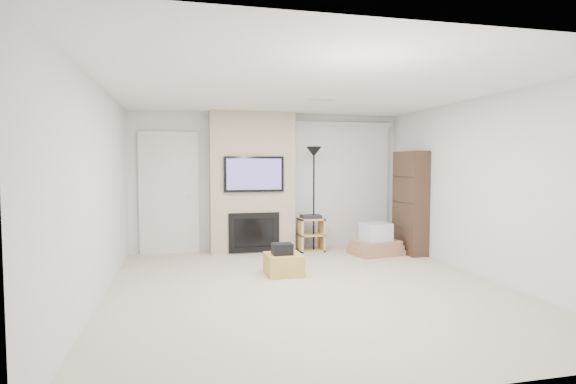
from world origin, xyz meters
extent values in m
cube|color=beige|center=(0.00, 0.00, 0.00)|extent=(5.00, 5.50, 0.00)
cube|color=white|center=(0.00, 0.00, 2.50)|extent=(5.00, 5.50, 0.00)
cube|color=silver|center=(0.00, 2.75, 1.25)|extent=(5.00, 0.00, 2.50)
cube|color=silver|center=(0.00, -2.75, 1.25)|extent=(5.00, 0.00, 2.50)
cube|color=silver|center=(-2.50, 0.00, 1.25)|extent=(0.00, 5.50, 2.50)
cube|color=silver|center=(2.50, 0.00, 1.25)|extent=(0.00, 5.50, 2.50)
cube|color=silver|center=(0.40, 0.80, 2.50)|extent=(0.35, 0.18, 0.01)
cube|color=tan|center=(-0.18, 0.72, 0.15)|extent=(0.51, 0.51, 0.30)
cube|color=black|center=(-0.21, 0.68, 0.38)|extent=(0.28, 0.22, 0.16)
cube|color=tan|center=(-0.35, 2.55, 1.25)|extent=(1.50, 0.40, 2.50)
cube|color=black|center=(-0.35, 2.32, 1.40)|extent=(1.05, 0.06, 0.62)
cube|color=#463F71|center=(-0.35, 2.29, 1.40)|extent=(0.96, 0.00, 0.54)
cube|color=black|center=(-0.35, 2.34, 0.37)|extent=(0.90, 0.04, 0.70)
cube|color=black|center=(-0.35, 2.32, 0.37)|extent=(0.70, 0.02, 0.50)
cube|color=silver|center=(-1.80, 2.71, 1.07)|extent=(1.02, 0.08, 2.14)
cube|color=beige|center=(-1.80, 2.72, 1.02)|extent=(0.90, 0.05, 2.05)
cylinder|color=silver|center=(-1.46, 2.67, 1.00)|extent=(0.07, 0.06, 0.07)
cube|color=silver|center=(1.40, 2.69, 2.33)|extent=(1.98, 0.10, 0.08)
cube|color=white|center=(1.40, 2.70, 1.15)|extent=(1.90, 0.03, 2.29)
cylinder|color=black|center=(0.73, 2.28, 0.01)|extent=(0.28, 0.28, 0.03)
cylinder|color=black|center=(0.73, 2.28, 0.90)|extent=(0.03, 0.03, 1.76)
cone|color=black|center=(0.73, 2.28, 1.80)|extent=(0.28, 0.28, 0.18)
cube|color=tan|center=(0.48, 2.32, 0.30)|extent=(0.04, 0.38, 0.60)
cube|color=tan|center=(0.89, 2.32, 0.30)|extent=(0.04, 0.38, 0.60)
cube|color=tan|center=(0.69, 2.32, 0.01)|extent=(0.45, 0.38, 0.03)
cube|color=tan|center=(0.69, 2.32, 0.30)|extent=(0.45, 0.38, 0.03)
cube|color=tan|center=(0.69, 2.32, 0.58)|extent=(0.45, 0.38, 0.03)
cube|color=black|center=(0.69, 2.32, 0.63)|extent=(0.35, 0.25, 0.06)
cube|color=tan|center=(1.70, 1.76, 0.05)|extent=(0.92, 0.76, 0.09)
cube|color=tan|center=(1.70, 1.76, 0.13)|extent=(0.88, 0.72, 0.08)
cube|color=tan|center=(1.70, 1.76, 0.21)|extent=(0.83, 0.67, 0.08)
cube|color=silver|center=(1.70, 1.76, 0.40)|extent=(0.52, 0.48, 0.30)
cube|color=#372419|center=(2.34, 1.75, 0.90)|extent=(0.30, 0.80, 1.80)
cube|color=#372419|center=(2.32, 1.75, 0.45)|extent=(0.26, 0.72, 0.02)
cube|color=#372419|center=(2.32, 1.75, 0.90)|extent=(0.26, 0.72, 0.02)
cube|color=#372419|center=(2.32, 1.75, 1.35)|extent=(0.26, 0.72, 0.02)
camera|label=1|loc=(-1.54, -5.44, 1.57)|focal=28.00mm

